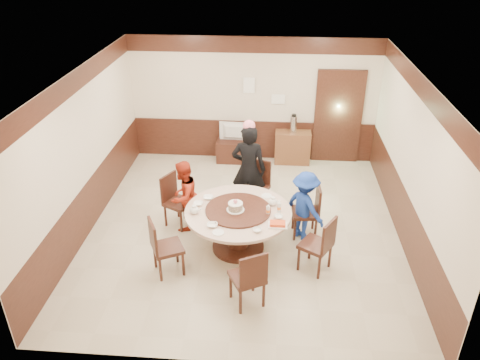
# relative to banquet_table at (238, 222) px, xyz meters

# --- Properties ---
(room) EXTENTS (6.00, 6.04, 2.84)m
(room) POSITION_rel_banquet_table_xyz_m (0.06, 0.63, 0.55)
(room) COLOR beige
(room) RESTS_ON ground
(banquet_table) EXTENTS (1.75, 1.75, 0.78)m
(banquet_table) POSITION_rel_banquet_table_xyz_m (0.00, 0.00, 0.00)
(banquet_table) COLOR #371911
(banquet_table) RESTS_ON ground
(chair_0) EXTENTS (0.47, 0.46, 0.97)m
(chair_0) POSITION_rel_banquet_table_xyz_m (1.15, 0.49, -0.23)
(chair_0) COLOR #371911
(chair_0) RESTS_ON ground
(chair_1) EXTENTS (0.57, 0.57, 0.97)m
(chair_1) POSITION_rel_banquet_table_xyz_m (0.24, 1.28, -0.23)
(chair_1) COLOR #371911
(chair_1) RESTS_ON ground
(chair_2) EXTENTS (0.60, 0.59, 0.97)m
(chair_2) POSITION_rel_banquet_table_xyz_m (-1.14, 0.66, -0.23)
(chair_2) COLOR #371911
(chair_2) RESTS_ON ground
(chair_3) EXTENTS (0.60, 0.59, 0.97)m
(chair_3) POSITION_rel_banquet_table_xyz_m (-1.06, -0.70, -0.23)
(chair_3) COLOR #371911
(chair_3) RESTS_ON ground
(chair_4) EXTENTS (0.59, 0.60, 0.97)m
(chair_4) POSITION_rel_banquet_table_xyz_m (0.24, -1.30, -0.23)
(chair_4) COLOR #371911
(chair_4) RESTS_ON ground
(chair_5) EXTENTS (0.61, 0.61, 0.97)m
(chair_5) POSITION_rel_banquet_table_xyz_m (1.26, -0.45, -0.23)
(chair_5) COLOR #371911
(chair_5) RESTS_ON ground
(person_standing) EXTENTS (0.69, 0.50, 1.76)m
(person_standing) POSITION_rel_banquet_table_xyz_m (0.10, 1.23, 0.34)
(person_standing) COLOR black
(person_standing) RESTS_ON ground
(person_red) EXTENTS (0.70, 0.78, 1.31)m
(person_red) POSITION_rel_banquet_table_xyz_m (-1.01, 0.55, 0.12)
(person_red) COLOR #A32915
(person_red) RESTS_ON ground
(person_blue) EXTENTS (0.90, 0.92, 1.26)m
(person_blue) POSITION_rel_banquet_table_xyz_m (1.11, 0.42, 0.10)
(person_blue) COLOR navy
(person_blue) RESTS_ON ground
(birthday_cake) EXTENTS (0.29, 0.29, 0.20)m
(birthday_cake) POSITION_rel_banquet_table_xyz_m (-0.04, -0.03, 0.31)
(birthday_cake) COLOR white
(birthday_cake) RESTS_ON banquet_table
(teapot_left) EXTENTS (0.17, 0.15, 0.13)m
(teapot_left) POSITION_rel_banquet_table_xyz_m (-0.70, -0.14, 0.28)
(teapot_left) COLOR white
(teapot_left) RESTS_ON banquet_table
(teapot_right) EXTENTS (0.17, 0.15, 0.13)m
(teapot_right) POSITION_rel_banquet_table_xyz_m (0.56, 0.22, 0.28)
(teapot_right) COLOR white
(teapot_right) RESTS_ON banquet_table
(bowl_0) EXTENTS (0.17, 0.17, 0.04)m
(bowl_0) POSITION_rel_banquet_table_xyz_m (-0.54, 0.34, 0.24)
(bowl_0) COLOR white
(bowl_0) RESTS_ON banquet_table
(bowl_1) EXTENTS (0.14, 0.14, 0.04)m
(bowl_1) POSITION_rel_banquet_table_xyz_m (0.34, -0.57, 0.24)
(bowl_1) COLOR white
(bowl_1) RESTS_ON banquet_table
(bowl_2) EXTENTS (0.17, 0.17, 0.04)m
(bowl_2) POSITION_rel_banquet_table_xyz_m (-0.36, -0.48, 0.24)
(bowl_2) COLOR white
(bowl_2) RESTS_ON banquet_table
(bowl_3) EXTENTS (0.14, 0.14, 0.05)m
(bowl_3) POSITION_rel_banquet_table_xyz_m (0.66, -0.17, 0.24)
(bowl_3) COLOR white
(bowl_3) RESTS_ON banquet_table
(bowl_4) EXTENTS (0.16, 0.16, 0.04)m
(bowl_4) POSITION_rel_banquet_table_xyz_m (-0.68, 0.13, 0.24)
(bowl_4) COLOR white
(bowl_4) RESTS_ON banquet_table
(saucer_near) EXTENTS (0.18, 0.18, 0.01)m
(saucer_near) POSITION_rel_banquet_table_xyz_m (-0.25, -0.65, 0.22)
(saucer_near) COLOR white
(saucer_near) RESTS_ON banquet_table
(saucer_far) EXTENTS (0.18, 0.18, 0.01)m
(saucer_far) POSITION_rel_banquet_table_xyz_m (0.45, 0.50, 0.22)
(saucer_far) COLOR white
(saucer_far) RESTS_ON banquet_table
(shrimp_platter) EXTENTS (0.30, 0.20, 0.06)m
(shrimp_platter) POSITION_rel_banquet_table_xyz_m (0.64, -0.39, 0.24)
(shrimp_platter) COLOR white
(shrimp_platter) RESTS_ON banquet_table
(bottle_0) EXTENTS (0.06, 0.06, 0.16)m
(bottle_0) POSITION_rel_banquet_table_xyz_m (0.49, -0.09, 0.30)
(bottle_0) COLOR white
(bottle_0) RESTS_ON banquet_table
(bottle_1) EXTENTS (0.06, 0.06, 0.16)m
(bottle_1) POSITION_rel_banquet_table_xyz_m (0.66, 0.02, 0.30)
(bottle_1) COLOR white
(bottle_1) RESTS_ON banquet_table
(tv_stand) EXTENTS (0.85, 0.45, 0.50)m
(tv_stand) POSITION_rel_banquet_table_xyz_m (-0.34, 3.37, -0.28)
(tv_stand) COLOR #371911
(tv_stand) RESTS_ON ground
(television) EXTENTS (0.75, 0.14, 0.43)m
(television) POSITION_rel_banquet_table_xyz_m (-0.34, 3.37, 0.18)
(television) COLOR #939396
(television) RESTS_ON tv_stand
(side_cabinet) EXTENTS (0.80, 0.40, 0.75)m
(side_cabinet) POSITION_rel_banquet_table_xyz_m (0.97, 3.40, -0.16)
(side_cabinet) COLOR brown
(side_cabinet) RESTS_ON ground
(thermos) EXTENTS (0.15, 0.15, 0.38)m
(thermos) POSITION_rel_banquet_table_xyz_m (0.97, 3.40, 0.41)
(thermos) COLOR silver
(thermos) RESTS_ON side_cabinet
(notice_left) EXTENTS (0.25, 0.00, 0.35)m
(notice_left) POSITION_rel_banquet_table_xyz_m (-0.05, 3.57, 1.22)
(notice_left) COLOR white
(notice_left) RESTS_ON room
(notice_right) EXTENTS (0.30, 0.00, 0.22)m
(notice_right) POSITION_rel_banquet_table_xyz_m (0.60, 3.57, 0.92)
(notice_right) COLOR white
(notice_right) RESTS_ON room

